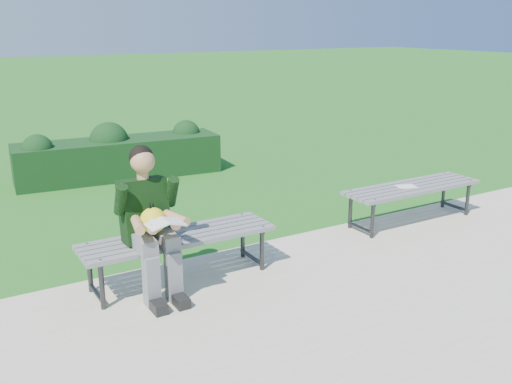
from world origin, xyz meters
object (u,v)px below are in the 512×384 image
object	(u,v)px
bench_right	(412,190)
seated_boy	(149,218)
bench_left	(179,241)
hedge	(118,155)
paper_sheet	(406,186)

from	to	relation	value
bench_right	seated_boy	xyz separation A→B (m)	(-3.36, -0.20, 0.30)
bench_left	seated_boy	bearing A→B (deg)	-162.80
hedge	paper_sheet	distance (m)	4.52
seated_boy	paper_sheet	bearing A→B (deg)	3.56
bench_left	seated_boy	world-z (taller)	seated_boy
hedge	seated_boy	distance (m)	4.26
paper_sheet	seated_boy	bearing A→B (deg)	-176.44
bench_right	paper_sheet	bearing A→B (deg)	180.00
hedge	seated_boy	size ratio (longest dim) A/B	2.41
bench_right	hedge	bearing A→B (deg)	121.10
seated_boy	bench_right	bearing A→B (deg)	3.46
hedge	bench_right	world-z (taller)	hedge
hedge	paper_sheet	xyz separation A→B (m)	(2.26, -3.92, 0.11)
hedge	bench_left	world-z (taller)	hedge
bench_left	bench_right	size ratio (longest dim) A/B	1.00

